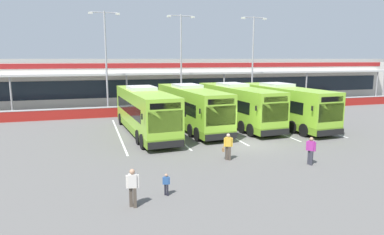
% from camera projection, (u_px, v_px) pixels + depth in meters
% --- Properties ---
extents(ground_plane, '(200.00, 200.00, 0.00)m').
position_uv_depth(ground_plane, '(246.00, 144.00, 24.01)').
color(ground_plane, '#605E5B').
extents(terminal_building, '(70.00, 13.00, 6.00)m').
position_uv_depth(terminal_building, '(164.00, 80.00, 48.84)').
color(terminal_building, beige).
rests_on(terminal_building, ground).
extents(red_barrier_wall, '(60.00, 0.40, 1.10)m').
position_uv_depth(red_barrier_wall, '(189.00, 108.00, 37.57)').
color(red_barrier_wall, maroon).
rests_on(red_barrier_wall, ground).
extents(coach_bus_leftmost, '(3.56, 12.29, 3.78)m').
position_uv_depth(coach_bus_leftmost, '(145.00, 112.00, 27.15)').
color(coach_bus_leftmost, '#8CC633').
rests_on(coach_bus_leftmost, ground).
extents(coach_bus_left_centre, '(3.56, 12.29, 3.78)m').
position_uv_depth(coach_bus_left_centre, '(191.00, 108.00, 29.36)').
color(coach_bus_left_centre, '#8CC633').
rests_on(coach_bus_left_centre, ground).
extents(coach_bus_centre, '(3.56, 12.29, 3.78)m').
position_uv_depth(coach_bus_centre, '(237.00, 106.00, 30.75)').
color(coach_bus_centre, '#8CC633').
rests_on(coach_bus_centre, ground).
extents(coach_bus_right_centre, '(3.56, 12.29, 3.78)m').
position_uv_depth(coach_bus_right_centre, '(282.00, 106.00, 30.72)').
color(coach_bus_right_centre, '#8CC633').
rests_on(coach_bus_right_centre, ground).
extents(bay_stripe_far_west, '(0.14, 13.00, 0.01)m').
position_uv_depth(bay_stripe_far_west, '(119.00, 134.00, 27.24)').
color(bay_stripe_far_west, silver).
rests_on(bay_stripe_far_west, ground).
extents(bay_stripe_west, '(0.14, 13.00, 0.01)m').
position_uv_depth(bay_stripe_west, '(169.00, 131.00, 28.45)').
color(bay_stripe_west, silver).
rests_on(bay_stripe_west, ground).
extents(bay_stripe_mid_west, '(0.14, 13.00, 0.01)m').
position_uv_depth(bay_stripe_mid_west, '(216.00, 128.00, 29.66)').
color(bay_stripe_mid_west, silver).
rests_on(bay_stripe_mid_west, ground).
extents(bay_stripe_centre, '(0.14, 13.00, 0.01)m').
position_uv_depth(bay_stripe_centre, '(259.00, 125.00, 30.88)').
color(bay_stripe_centre, silver).
rests_on(bay_stripe_centre, ground).
extents(bay_stripe_mid_east, '(0.14, 13.00, 0.01)m').
position_uv_depth(bay_stripe_mid_east, '(298.00, 123.00, 32.09)').
color(bay_stripe_mid_east, silver).
rests_on(bay_stripe_mid_east, ground).
extents(pedestrian_with_handbag, '(0.64, 0.43, 1.62)m').
position_uv_depth(pedestrian_with_handbag, '(228.00, 146.00, 20.20)').
color(pedestrian_with_handbag, '#4C4238').
rests_on(pedestrian_with_handbag, ground).
extents(pedestrian_in_dark_coat, '(0.42, 0.47, 1.62)m').
position_uv_depth(pedestrian_in_dark_coat, '(311.00, 150.00, 19.27)').
color(pedestrian_in_dark_coat, '#33333D').
rests_on(pedestrian_in_dark_coat, ground).
extents(pedestrian_child, '(0.33, 0.22, 1.00)m').
position_uv_depth(pedestrian_child, '(166.00, 184.00, 14.98)').
color(pedestrian_child, black).
rests_on(pedestrian_child, ground).
extents(pedestrian_near_bin, '(0.54, 0.34, 1.62)m').
position_uv_depth(pedestrian_near_bin, '(133.00, 187.00, 13.75)').
color(pedestrian_near_bin, '#4C4238').
rests_on(pedestrian_near_bin, ground).
extents(lamp_post_west, '(3.24, 0.28, 11.00)m').
position_uv_depth(lamp_post_west, '(106.00, 56.00, 36.52)').
color(lamp_post_west, '#9E9EA3').
rests_on(lamp_post_west, ground).
extents(lamp_post_centre, '(3.24, 0.28, 11.00)m').
position_uv_depth(lamp_post_centre, '(181.00, 56.00, 39.31)').
color(lamp_post_centre, '#9E9EA3').
rests_on(lamp_post_centre, ground).
extents(lamp_post_east, '(3.24, 0.28, 11.00)m').
position_uv_depth(lamp_post_east, '(253.00, 56.00, 40.99)').
color(lamp_post_east, '#9E9EA3').
rests_on(lamp_post_east, ground).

